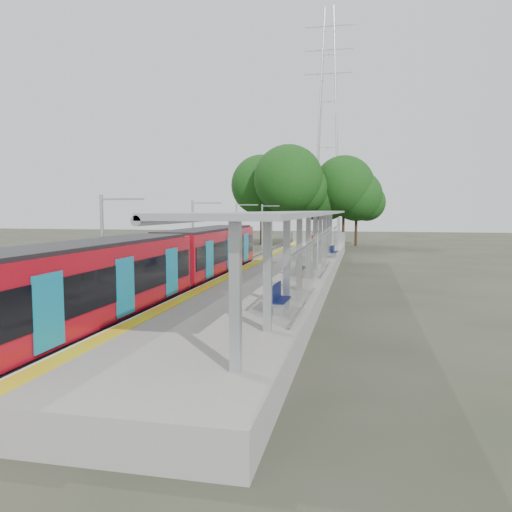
# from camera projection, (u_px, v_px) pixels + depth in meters

# --- Properties ---
(ground) EXTENTS (200.00, 200.00, 0.00)m
(ground) POSITION_uv_depth(u_px,v_px,m) (184.00, 379.00, 14.01)
(ground) COLOR #474438
(ground) RESTS_ON ground
(trackbed) EXTENTS (3.00, 70.00, 0.24)m
(trackbed) POSITION_uv_depth(u_px,v_px,m) (223.00, 277.00, 34.41)
(trackbed) COLOR #59544C
(trackbed) RESTS_ON ground
(platform) EXTENTS (6.00, 50.00, 1.00)m
(platform) POSITION_uv_depth(u_px,v_px,m) (288.00, 273.00, 33.45)
(platform) COLOR gray
(platform) RESTS_ON ground
(tactile_strip) EXTENTS (0.60, 50.00, 0.02)m
(tactile_strip) POSITION_uv_depth(u_px,v_px,m) (250.00, 265.00, 33.93)
(tactile_strip) COLOR gold
(tactile_strip) RESTS_ON platform
(end_fence) EXTENTS (6.00, 0.10, 1.20)m
(end_fence) POSITION_uv_depth(u_px,v_px,m) (319.00, 237.00, 57.66)
(end_fence) COLOR #9EA0A5
(end_fence) RESTS_ON platform
(train) EXTENTS (2.74, 27.60, 3.62)m
(train) POSITION_uv_depth(u_px,v_px,m) (166.00, 265.00, 24.31)
(train) COLOR black
(train) RESTS_ON ground
(canopy) EXTENTS (3.27, 38.00, 3.66)m
(canopy) POSITION_uv_depth(u_px,v_px,m) (306.00, 219.00, 29.06)
(canopy) COLOR #9EA0A5
(canopy) RESTS_ON platform
(pylon) EXTENTS (8.00, 4.00, 38.00)m
(pylon) POSITION_uv_depth(u_px,v_px,m) (328.00, 125.00, 83.59)
(pylon) COLOR #9EA0A5
(pylon) RESTS_ON ground
(tree_cluster) EXTENTS (20.26, 13.09, 12.93)m
(tree_cluster) POSITION_uv_depth(u_px,v_px,m) (307.00, 186.00, 65.24)
(tree_cluster) COLOR #382316
(tree_cluster) RESTS_ON ground
(catenary_masts) EXTENTS (2.08, 48.16, 5.40)m
(catenary_masts) POSITION_uv_depth(u_px,v_px,m) (194.00, 237.00, 33.53)
(catenary_masts) COLOR #9EA0A5
(catenary_masts) RESTS_ON ground
(bench_near) EXTENTS (0.53, 1.56, 1.06)m
(bench_near) POSITION_uv_depth(u_px,v_px,m) (279.00, 297.00, 18.19)
(bench_near) COLOR #101854
(bench_near) RESTS_ON platform
(bench_mid) EXTENTS (0.55, 1.45, 0.97)m
(bench_mid) POSITION_uv_depth(u_px,v_px,m) (301.00, 266.00, 28.56)
(bench_mid) COLOR #101854
(bench_mid) RESTS_ON platform
(bench_far) EXTENTS (0.72, 1.41, 0.92)m
(bench_far) POSITION_uv_depth(u_px,v_px,m) (333.00, 251.00, 39.66)
(bench_far) COLOR #101854
(bench_far) RESTS_ON platform
(info_pillar_near) EXTENTS (0.36, 0.36, 1.58)m
(info_pillar_near) POSITION_uv_depth(u_px,v_px,m) (286.00, 273.00, 24.12)
(info_pillar_near) COLOR beige
(info_pillar_near) RESTS_ON platform
(info_pillar_far) EXTENTS (0.42, 0.42, 1.88)m
(info_pillar_far) POSITION_uv_depth(u_px,v_px,m) (314.00, 250.00, 36.94)
(info_pillar_far) COLOR beige
(info_pillar_far) RESTS_ON platform
(litter_bin) EXTENTS (0.47, 0.47, 0.89)m
(litter_bin) POSITION_uv_depth(u_px,v_px,m) (302.00, 264.00, 30.51)
(litter_bin) COLOR #9EA0A5
(litter_bin) RESTS_ON platform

